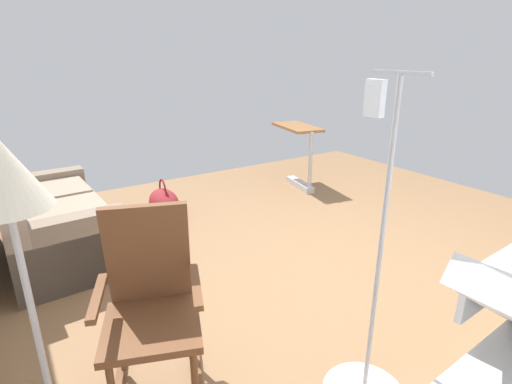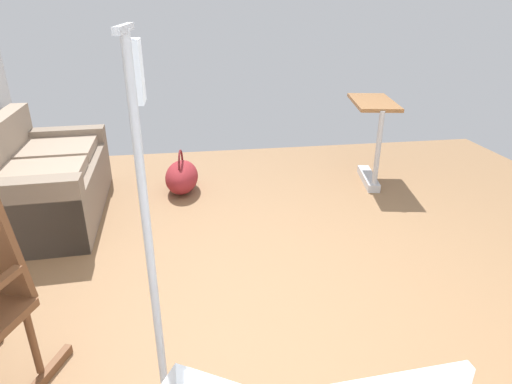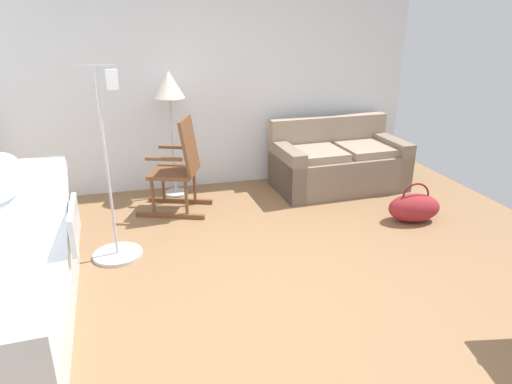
{
  "view_description": "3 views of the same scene",
  "coord_description": "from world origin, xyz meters",
  "views": [
    {
      "loc": [
        -2.21,
        2.21,
        1.75
      ],
      "look_at": [
        0.19,
        0.64,
        0.74
      ],
      "focal_mm": 27.51,
      "sensor_mm": 36.0,
      "label": 1
    },
    {
      "loc": [
        -2.21,
        0.7,
        1.73
      ],
      "look_at": [
        0.1,
        0.33,
        0.71
      ],
      "focal_mm": 30.34,
      "sensor_mm": 36.0,
      "label": 2
    },
    {
      "loc": [
        -0.87,
        -3.0,
        2.02
      ],
      "look_at": [
        0.03,
        0.37,
        0.68
      ],
      "focal_mm": 31.56,
      "sensor_mm": 36.0,
      "label": 3
    }
  ],
  "objects": [
    {
      "name": "couch",
      "position": [
        1.53,
        1.99,
        0.31
      ],
      "size": [
        1.64,
        0.92,
        0.85
      ],
      "color": "#7D6C5C",
      "rests_on": "ground"
    },
    {
      "name": "ground_plane",
      "position": [
        0.0,
        0.0,
        0.0
      ],
      "size": [
        6.28,
        6.28,
        0.0
      ],
      "primitive_type": "plane",
      "color": "olive"
    },
    {
      "name": "overbed_table",
      "position": [
        1.87,
        -1.15,
        0.53
      ],
      "size": [
        0.87,
        0.54,
        0.84
      ],
      "color": "#B2B5BA",
      "rests_on": "ground"
    },
    {
      "name": "rocking_chair",
      "position": [
        -0.48,
        1.72,
        0.5
      ],
      "size": [
        0.88,
        0.71,
        1.05
      ],
      "color": "brown",
      "rests_on": "ground"
    },
    {
      "name": "iv_pole",
      "position": [
        -1.15,
        0.83,
        0.25
      ],
      "size": [
        0.44,
        0.44,
        1.69
      ],
      "color": "#B2B5BA",
      "rests_on": "ground"
    },
    {
      "name": "duffel_bag",
      "position": [
        1.88,
        0.81,
        0.15
      ],
      "size": [
        0.59,
        0.38,
        0.43
      ],
      "color": "maroon",
      "rests_on": "ground"
    },
    {
      "name": "floor_lamp",
      "position": [
        -0.49,
        2.24,
        1.23
      ],
      "size": [
        0.34,
        0.34,
        1.48
      ],
      "color": "#B2B5BA",
      "rests_on": "ground"
    }
  ]
}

